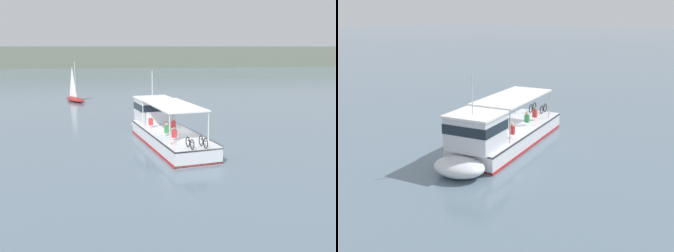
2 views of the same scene
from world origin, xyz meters
The scene contains 4 objects.
ground_plane centered at (0.00, 0.00, 0.00)m, with size 400.00×400.00×0.00m, color slate.
distant_shoreline centered at (0.00, 120.55, 3.69)m, with size 400.00×28.00×7.37m, color #606B5B.
ferry_main centered at (-1.01, 1.18, 1.02)m, with size 5.43×13.06×5.32m.
sailboat_near_port centered at (-10.05, 24.65, 0.54)m, with size 3.57×4.87×5.40m.
Camera 1 is at (-4.80, -27.70, 7.28)m, focal length 40.67 mm.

